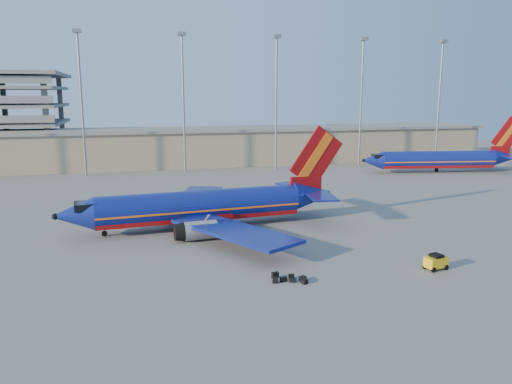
# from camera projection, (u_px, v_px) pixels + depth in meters

# --- Properties ---
(ground) EXTENTS (220.00, 220.00, 0.00)m
(ground) POSITION_uv_depth(u_px,v_px,m) (264.00, 225.00, 63.31)
(ground) COLOR slate
(ground) RESTS_ON ground
(terminal_building) EXTENTS (122.00, 16.00, 8.50)m
(terminal_building) POSITION_uv_depth(u_px,v_px,m) (242.00, 145.00, 120.06)
(terminal_building) COLOR gray
(terminal_building) RESTS_ON ground
(light_mast_row) EXTENTS (101.60, 1.60, 28.65)m
(light_mast_row) POSITION_uv_depth(u_px,v_px,m) (231.00, 88.00, 104.88)
(light_mast_row) COLOR gray
(light_mast_row) RESTS_ON ground
(aircraft_main) EXTENTS (36.57, 35.05, 12.39)m
(aircraft_main) POSITION_uv_depth(u_px,v_px,m) (207.00, 207.00, 61.99)
(aircraft_main) COLOR navy
(aircraft_main) RESTS_ON ground
(aircraft_second) EXTENTS (34.92, 13.63, 11.89)m
(aircraft_second) POSITION_uv_depth(u_px,v_px,m) (441.00, 159.00, 105.74)
(aircraft_second) COLOR navy
(aircraft_second) RESTS_ON ground
(baggage_tug) EXTENTS (2.31, 1.66, 1.51)m
(baggage_tug) POSITION_uv_depth(u_px,v_px,m) (436.00, 262.00, 47.28)
(baggage_tug) COLOR yellow
(baggage_tug) RESTS_ON ground
(luggage_pile) EXTENTS (3.16, 2.53, 0.55)m
(luggage_pile) POSITION_uv_depth(u_px,v_px,m) (290.00, 279.00, 44.45)
(luggage_pile) COLOR black
(luggage_pile) RESTS_ON ground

